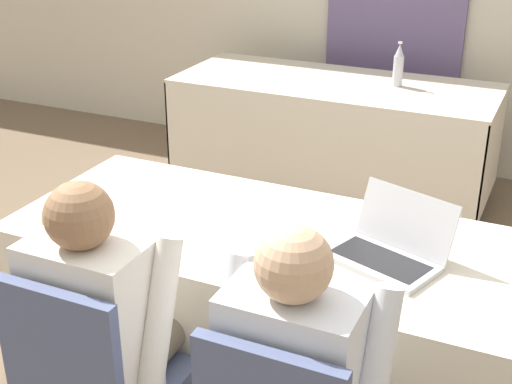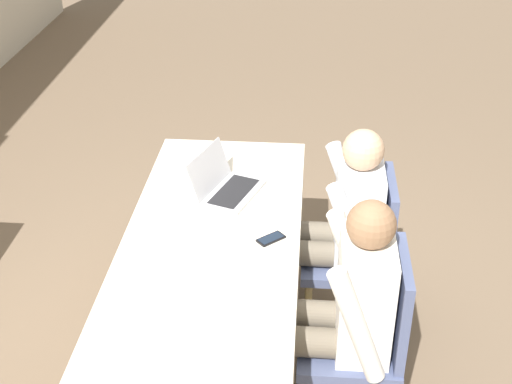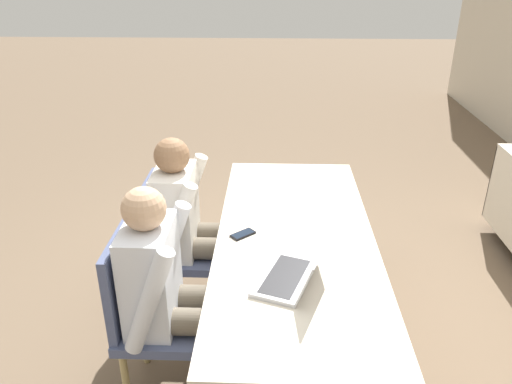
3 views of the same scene
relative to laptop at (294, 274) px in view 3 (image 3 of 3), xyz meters
name	(u,v)px [view 3 (image 3 of 3)]	position (x,y,z in m)	size (l,w,h in m)	color
ground_plane	(291,346)	(-0.40, 0.02, -0.79)	(24.00, 24.00, 0.00)	brown
conference_table_near	(295,264)	(-0.40, 0.02, -0.22)	(1.99, 0.81, 0.74)	beige
laptop	(294,274)	(0.00, 0.00, 0.00)	(0.43, 0.38, 0.21)	#B7B7BC
cell_phone	(243,235)	(-0.40, -0.25, -0.04)	(0.13, 0.14, 0.01)	black
paper_beside_laptop	(294,208)	(-0.72, 0.02, -0.04)	(0.25, 0.32, 0.00)	white
paper_centre_table	(286,185)	(-1.04, -0.02, -0.04)	(0.25, 0.32, 0.00)	white
chair_near_left	(174,243)	(-0.72, -0.69, -0.29)	(0.44, 0.44, 0.90)	tan
chair_near_right	(150,311)	(-0.08, -0.69, -0.29)	(0.44, 0.44, 0.90)	tan
person_checkered_shirt	(190,220)	(-0.72, -0.59, -0.13)	(0.50, 0.52, 1.16)	#665B4C
person_white_shirt	(168,285)	(-0.08, -0.59, -0.13)	(0.50, 0.52, 1.16)	#665B4C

